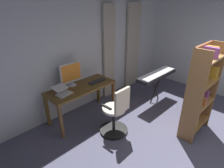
{
  "coord_description": "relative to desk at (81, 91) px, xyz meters",
  "views": [
    {
      "loc": [
        2.54,
        0.08,
        2.44
      ],
      "look_at": [
        0.26,
        -2.2,
        0.91
      ],
      "focal_mm": 29.34,
      "sensor_mm": 36.0,
      "label": 1
    }
  ],
  "objects": [
    {
      "name": "piano_keyboard",
      "position": [
        -1.74,
        0.74,
        0.06
      ],
      "size": [
        1.26,
        0.33,
        0.78
      ],
      "rotation": [
        0.0,
        0.0,
        -0.01
      ],
      "color": "black",
      "rests_on": "ground"
    },
    {
      "name": "desk",
      "position": [
        0.0,
        0.0,
        0.0
      ],
      "size": [
        1.46,
        0.61,
        0.76
      ],
      "color": "brown",
      "rests_on": "ground"
    },
    {
      "name": "curtain_right_panel",
      "position": [
        -1.15,
        -0.35,
        0.51
      ],
      "size": [
        0.37,
        0.06,
        2.33
      ],
      "primitive_type": "cube",
      "color": "#B8AF9C",
      "rests_on": "ground"
    },
    {
      "name": "computer_monitor",
      "position": [
        0.09,
        -0.19,
        0.38
      ],
      "size": [
        0.48,
        0.18,
        0.49
      ],
      "color": "silver",
      "rests_on": "desk"
    },
    {
      "name": "laptop",
      "position": [
        0.44,
        0.01,
        0.15
      ],
      "size": [
        0.33,
        0.34,
        0.15
      ],
      "rotation": [
        0.0,
        0.0,
        0.15
      ],
      "color": "silver",
      "rests_on": "desk"
    },
    {
      "name": "office_chair",
      "position": [
        -0.13,
        0.89,
        -0.18
      ],
      "size": [
        0.56,
        0.56,
        1.01
      ],
      "rotation": [
        0.0,
        0.0,
        3.18
      ],
      "color": "black",
      "rests_on": "ground"
    },
    {
      "name": "bookshelf",
      "position": [
        -1.27,
        1.91,
        0.24
      ],
      "size": [
        0.79,
        0.3,
        1.75
      ],
      "color": "olive",
      "rests_on": "ground"
    },
    {
      "name": "curtain_left_panel",
      "position": [
        -2.11,
        -0.35,
        0.51
      ],
      "size": [
        0.53,
        0.06,
        2.33
      ],
      "primitive_type": "cube",
      "color": "#B8AF9C",
      "rests_on": "ground"
    },
    {
      "name": "computer_keyboard",
      "position": [
        -0.39,
        0.06,
        0.12
      ],
      "size": [
        0.42,
        0.12,
        0.02
      ],
      "primitive_type": "cube",
      "color": "#232328",
      "rests_on": "desk"
    },
    {
      "name": "back_room_partition",
      "position": [
        -0.57,
        -0.46,
        0.67
      ],
      "size": [
        5.49,
        0.1,
        2.64
      ],
      "primitive_type": "cube",
      "color": "silver",
      "rests_on": "ground"
    }
  ]
}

